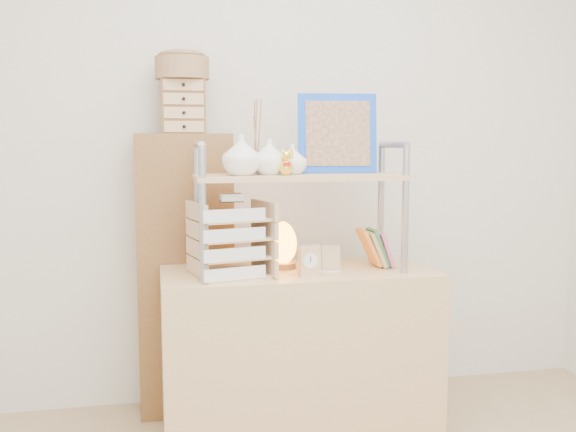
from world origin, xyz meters
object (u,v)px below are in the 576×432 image
(letter_tray, at_px, (231,243))
(salt_lamp, at_px, (283,244))
(desk, at_px, (299,353))
(cabinet, at_px, (186,275))

(letter_tray, relative_size, salt_lamp, 1.66)
(desk, distance_m, cabinet, 0.67)
(cabinet, height_order, letter_tray, cabinet)
(salt_lamp, bearing_deg, letter_tray, -153.17)
(cabinet, bearing_deg, salt_lamp, -35.05)
(desk, bearing_deg, letter_tray, -169.28)
(letter_tray, xyz_separation_m, salt_lamp, (0.24, 0.12, -0.03))
(salt_lamp, bearing_deg, cabinet, 143.78)
(cabinet, relative_size, salt_lamp, 6.43)
(cabinet, relative_size, letter_tray, 3.87)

